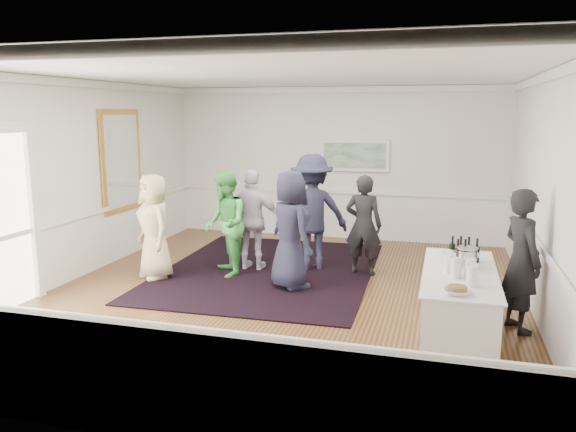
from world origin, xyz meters
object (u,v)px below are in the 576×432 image
(guest_lilac, at_px, (253,220))
(guest_navy, at_px, (290,230))
(guest_green, at_px, (225,224))
(ice_bucket, at_px, (466,258))
(guest_dark_b, at_px, (364,225))
(guest_dark_a, at_px, (312,212))
(serving_table, at_px, (458,307))
(nut_bowl, at_px, (457,290))
(guest_tan, at_px, (154,227))
(bartender, at_px, (522,261))

(guest_lilac, height_order, guest_navy, guest_navy)
(guest_navy, bearing_deg, guest_green, 28.11)
(ice_bucket, bearing_deg, guest_navy, 151.91)
(guest_green, xyz_separation_m, guest_lilac, (0.32, 0.46, -0.00))
(guest_lilac, bearing_deg, guest_green, 54.32)
(guest_dark_b, distance_m, ice_bucket, 2.84)
(guest_dark_a, bearing_deg, serving_table, 104.75)
(guest_green, relative_size, guest_dark_a, 0.88)
(guest_dark_b, bearing_deg, ice_bucket, 127.48)
(guest_lilac, distance_m, nut_bowl, 4.57)
(guest_green, distance_m, ice_bucket, 4.09)
(guest_tan, height_order, guest_lilac, guest_lilac)
(guest_lilac, distance_m, guest_dark_b, 1.86)
(guest_lilac, relative_size, ice_bucket, 6.66)
(guest_lilac, relative_size, guest_navy, 0.95)
(bartender, height_order, guest_green, bartender)
(serving_table, relative_size, guest_green, 1.25)
(bartender, bearing_deg, guest_green, 49.54)
(guest_lilac, bearing_deg, guest_navy, 137.17)
(ice_bucket, bearing_deg, guest_lilac, 147.65)
(guest_dark_b, bearing_deg, nut_bowl, 117.36)
(guest_green, bearing_deg, ice_bucket, 34.87)
(guest_dark_b, bearing_deg, guest_lilac, 11.67)
(serving_table, xyz_separation_m, bartender, (0.73, 0.65, 0.45))
(serving_table, distance_m, guest_navy, 2.92)
(bartender, height_order, guest_tan, bartender)
(bartender, relative_size, nut_bowl, 6.41)
(guest_navy, xyz_separation_m, nut_bowl, (2.40, -2.37, 0.01))
(guest_tan, bearing_deg, guest_lilac, 72.98)
(guest_tan, distance_m, ice_bucket, 4.93)
(guest_green, bearing_deg, bartender, 43.80)
(guest_dark_a, relative_size, guest_navy, 1.09)
(serving_table, distance_m, bartender, 1.08)
(serving_table, bearing_deg, guest_dark_b, 120.03)
(guest_navy, bearing_deg, nut_bowl, 179.85)
(serving_table, distance_m, guest_green, 4.13)
(guest_dark_a, distance_m, guest_dark_b, 0.92)
(guest_dark_a, xyz_separation_m, guest_navy, (-0.06, -1.12, -0.08))
(bartender, xyz_separation_m, guest_lilac, (-4.06, 1.68, -0.02))
(guest_dark_a, bearing_deg, guest_dark_b, 147.62)
(bartender, relative_size, guest_lilac, 1.03)
(serving_table, xyz_separation_m, ice_bucket, (0.07, 0.18, 0.55))
(guest_green, distance_m, guest_dark_b, 2.28)
(guest_green, bearing_deg, guest_dark_a, 90.54)
(serving_table, bearing_deg, guest_tan, 163.11)
(guest_dark_a, bearing_deg, bartender, 120.14)
(bartender, bearing_deg, ice_bucket, 100.38)
(guest_dark_b, bearing_deg, bartender, 143.71)
(bartender, bearing_deg, guest_dark_a, 32.52)
(guest_lilac, height_order, guest_dark_a, guest_dark_a)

